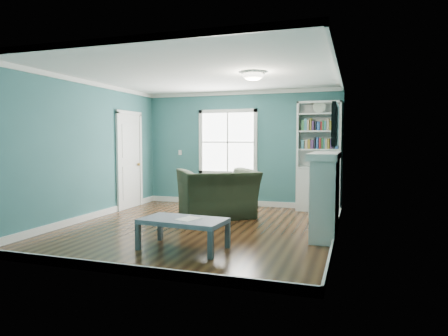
% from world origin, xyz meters
% --- Properties ---
extents(floor, '(5.00, 5.00, 0.00)m').
position_xyz_m(floor, '(0.00, 0.00, 0.00)').
color(floor, black).
rests_on(floor, ground).
extents(room_walls, '(5.00, 5.00, 5.00)m').
position_xyz_m(room_walls, '(0.00, 0.00, 1.58)').
color(room_walls, '#316466').
rests_on(room_walls, ground).
extents(trim, '(4.50, 5.00, 2.60)m').
position_xyz_m(trim, '(0.00, 0.00, 1.24)').
color(trim, white).
rests_on(trim, ground).
extents(window, '(1.40, 0.06, 1.50)m').
position_xyz_m(window, '(-0.30, 2.49, 1.45)').
color(window, white).
rests_on(window, room_walls).
extents(bookshelf, '(0.90, 0.35, 2.31)m').
position_xyz_m(bookshelf, '(1.77, 2.30, 0.92)').
color(bookshelf, silver).
rests_on(bookshelf, ground).
extents(fireplace, '(0.44, 1.58, 1.30)m').
position_xyz_m(fireplace, '(2.08, 0.20, 0.64)').
color(fireplace, black).
rests_on(fireplace, ground).
extents(tv, '(0.06, 1.10, 0.65)m').
position_xyz_m(tv, '(2.20, 0.20, 1.72)').
color(tv, black).
rests_on(tv, fireplace).
extents(door, '(0.12, 0.98, 2.17)m').
position_xyz_m(door, '(-2.22, 1.40, 1.07)').
color(door, silver).
rests_on(door, ground).
extents(ceiling_fixture, '(0.38, 0.38, 0.15)m').
position_xyz_m(ceiling_fixture, '(0.90, 0.10, 2.55)').
color(ceiling_fixture, white).
rests_on(ceiling_fixture, room_walls).
extents(light_switch, '(0.08, 0.01, 0.12)m').
position_xyz_m(light_switch, '(-1.50, 2.48, 1.20)').
color(light_switch, white).
rests_on(light_switch, room_walls).
extents(recliner, '(1.68, 1.56, 1.23)m').
position_xyz_m(recliner, '(-0.03, 1.01, 0.62)').
color(recliner, black).
rests_on(recliner, ground).
extents(coffee_table, '(1.20, 0.72, 0.42)m').
position_xyz_m(coffee_table, '(0.28, -1.30, 0.37)').
color(coffee_table, '#444B52').
rests_on(coffee_table, ground).
extents(paper_sheet, '(0.34, 0.39, 0.00)m').
position_xyz_m(paper_sheet, '(0.35, -1.30, 0.42)').
color(paper_sheet, white).
rests_on(paper_sheet, coffee_table).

